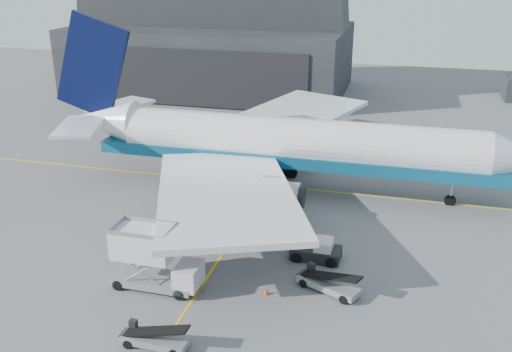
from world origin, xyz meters
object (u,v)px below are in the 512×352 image
(catering_truck, at_px, (152,259))
(pushback_tug, at_px, (318,251))
(airliner, at_px, (280,143))
(belt_loader_b, at_px, (328,283))
(belt_loader_a, at_px, (154,338))

(catering_truck, relative_size, pushback_tug, 1.68)
(catering_truck, distance_m, pushback_tug, 14.03)
(airliner, distance_m, pushback_tug, 16.80)
(belt_loader_b, bearing_deg, airliner, 136.75)
(catering_truck, bearing_deg, belt_loader_a, -64.91)
(belt_loader_a, bearing_deg, catering_truck, 115.73)
(belt_loader_a, bearing_deg, pushback_tug, 60.18)
(airliner, bearing_deg, catering_truck, -102.42)
(airliner, height_order, pushback_tug, airliner)
(belt_loader_b, bearing_deg, catering_truck, -143.68)
(airliner, relative_size, belt_loader_b, 10.09)
(pushback_tug, height_order, belt_loader_b, belt_loader_b)
(airliner, xyz_separation_m, catering_truck, (-4.93, -22.38, -2.79))
(pushback_tug, distance_m, belt_loader_b, 4.92)
(pushback_tug, bearing_deg, belt_loader_b, -69.54)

